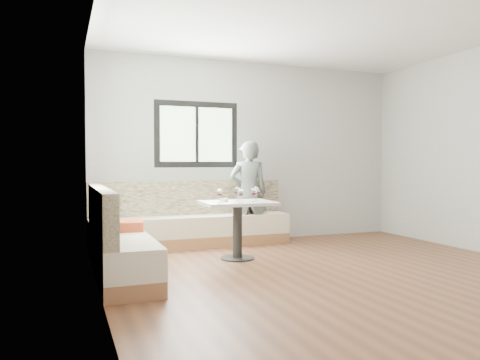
# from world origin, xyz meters

# --- Properties ---
(room) EXTENTS (5.01, 5.01, 2.81)m
(room) POSITION_xyz_m (-0.08, 0.08, 1.41)
(room) COLOR brown
(room) RESTS_ON ground
(banquette) EXTENTS (2.90, 2.80, 0.95)m
(banquette) POSITION_xyz_m (-1.59, 1.63, 0.33)
(banquette) COLOR #98633F
(banquette) RESTS_ON ground
(table) EXTENTS (0.91, 0.72, 0.73)m
(table) POSITION_xyz_m (-0.75, 1.15, 0.55)
(table) COLOR black
(table) RESTS_ON ground
(person) EXTENTS (0.64, 0.50, 1.55)m
(person) POSITION_xyz_m (-0.19, 2.17, 0.77)
(person) COLOR #565D5A
(person) RESTS_ON ground
(olive_ramekin) EXTENTS (0.10, 0.10, 0.04)m
(olive_ramekin) POSITION_xyz_m (-0.91, 1.17, 0.75)
(olive_ramekin) COLOR white
(olive_ramekin) RESTS_ON table
(wine_glass_a) EXTENTS (0.08, 0.08, 0.17)m
(wine_glass_a) POSITION_xyz_m (-1.03, 1.02, 0.85)
(wine_glass_a) COLOR white
(wine_glass_a) RESTS_ON table
(wine_glass_b) EXTENTS (0.08, 0.08, 0.17)m
(wine_glass_b) POSITION_xyz_m (-0.77, 0.96, 0.85)
(wine_glass_b) COLOR white
(wine_glass_b) RESTS_ON table
(wine_glass_c) EXTENTS (0.08, 0.08, 0.17)m
(wine_glass_c) POSITION_xyz_m (-0.58, 1.01, 0.85)
(wine_glass_c) COLOR white
(wine_glass_c) RESTS_ON table
(wine_glass_d) EXTENTS (0.08, 0.08, 0.17)m
(wine_glass_d) POSITION_xyz_m (-0.69, 1.29, 0.85)
(wine_glass_d) COLOR white
(wine_glass_d) RESTS_ON table
(wine_glass_e) EXTENTS (0.08, 0.08, 0.17)m
(wine_glass_e) POSITION_xyz_m (-0.46, 1.23, 0.85)
(wine_glass_e) COLOR white
(wine_glass_e) RESTS_ON table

